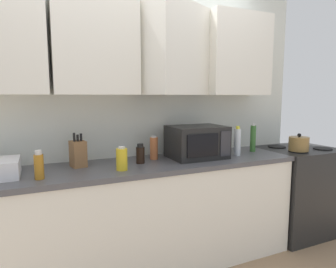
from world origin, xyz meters
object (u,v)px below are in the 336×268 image
(bottle_yellow_mustard, at_px, (122,159))
(kettle, at_px, (299,144))
(knife_block, at_px, (78,154))
(microwave, at_px, (197,142))
(bottle_clear_tall, at_px, (237,142))
(bottle_soy_dark, at_px, (140,154))
(bottle_amber_vinegar, at_px, (39,166))
(bottle_spice_jar, at_px, (154,148))
(bottle_green_oil, at_px, (253,138))
(stove_range, at_px, (297,190))

(bottle_yellow_mustard, bearing_deg, kettle, -0.48)
(bottle_yellow_mustard, bearing_deg, knife_block, 139.28)
(microwave, xyz_separation_m, bottle_yellow_mustard, (-0.72, -0.16, -0.06))
(knife_block, xyz_separation_m, bottle_clear_tall, (1.38, -0.15, 0.02))
(microwave, xyz_separation_m, bottle_soy_dark, (-0.53, -0.01, -0.07))
(kettle, xyz_separation_m, bottle_amber_vinegar, (-2.31, 0.01, 0.01))
(knife_block, bearing_deg, bottle_spice_jar, 1.15)
(bottle_soy_dark, bearing_deg, kettle, -6.25)
(bottle_green_oil, bearing_deg, knife_block, 178.31)
(kettle, relative_size, microwave, 0.39)
(bottle_clear_tall, distance_m, bottle_soy_dark, 0.91)
(kettle, xyz_separation_m, bottle_green_oil, (-0.39, 0.21, 0.05))
(bottle_soy_dark, bearing_deg, bottle_green_oil, 1.67)
(kettle, xyz_separation_m, bottle_spice_jar, (-1.41, 0.27, 0.02))
(bottle_soy_dark, xyz_separation_m, bottle_spice_jar, (0.16, 0.10, 0.02))
(bottle_green_oil, bearing_deg, stove_range, -6.64)
(microwave, xyz_separation_m, bottle_spice_jar, (-0.37, 0.09, -0.04))
(bottle_yellow_mustard, xyz_separation_m, bottle_green_oil, (1.37, 0.19, 0.05))
(microwave, bearing_deg, bottle_soy_dark, -179.33)
(stove_range, relative_size, microwave, 1.90)
(stove_range, distance_m, bottle_clear_tall, 1.00)
(knife_block, relative_size, bottle_yellow_mustard, 1.50)
(stove_range, height_order, bottle_clear_tall, bottle_clear_tall)
(bottle_amber_vinegar, relative_size, bottle_yellow_mustard, 1.09)
(bottle_clear_tall, relative_size, bottle_green_oil, 0.99)
(microwave, height_order, knife_block, microwave)
(bottle_clear_tall, distance_m, bottle_green_oil, 0.28)
(bottle_amber_vinegar, relative_size, bottle_spice_jar, 0.95)
(bottle_green_oil, bearing_deg, bottle_amber_vinegar, -174.11)
(bottle_clear_tall, bearing_deg, bottle_spice_jar, 167.88)
(microwave, distance_m, bottle_clear_tall, 0.39)
(knife_block, bearing_deg, microwave, -4.37)
(knife_block, bearing_deg, bottle_soy_dark, -9.90)
(bottle_yellow_mustard, relative_size, bottle_green_oil, 0.65)
(microwave, relative_size, bottle_green_oil, 1.76)
(bottle_yellow_mustard, distance_m, bottle_spice_jar, 0.43)
(stove_range, distance_m, bottle_yellow_mustard, 2.00)
(kettle, bearing_deg, bottle_soy_dark, 173.75)
(kettle, xyz_separation_m, bottle_yellow_mustard, (-1.76, 0.01, 0.00))
(bottle_yellow_mustard, relative_size, bottle_soy_dark, 1.11)
(kettle, height_order, knife_block, knife_block)
(stove_range, relative_size, knife_block, 3.44)
(bottle_spice_jar, bearing_deg, bottle_yellow_mustard, -144.36)
(microwave, xyz_separation_m, bottle_clear_tall, (0.38, -0.07, -0.01))
(stove_range, relative_size, bottle_yellow_mustard, 5.16)
(knife_block, height_order, bottle_yellow_mustard, knife_block)
(bottle_green_oil, distance_m, bottle_spice_jar, 1.02)
(bottle_yellow_mustard, bearing_deg, stove_range, 3.72)
(stove_range, height_order, bottle_spice_jar, bottle_spice_jar)
(stove_range, distance_m, bottle_green_oil, 0.81)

